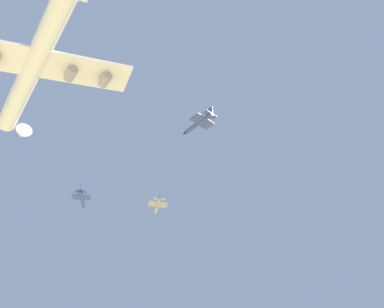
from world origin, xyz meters
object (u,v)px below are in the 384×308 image
Objects in this scene: chase_jet_high_escort at (199,123)px; chase_jet_trailing at (157,206)px; carrier_jet at (34,62)px; chase_jet_lead at (82,199)px.

chase_jet_trailing is at bearing -21.73° from chase_jet_high_escort.
chase_jet_high_escort is (14.76, -54.28, -5.48)m from carrier_jet.
chase_jet_trailing is 47.92m from chase_jet_high_escort.
chase_jet_trailing is (-10.39, -33.14, -6.69)m from chase_jet_lead.
chase_jet_trailing is (60.93, -43.76, -12.83)m from carrier_jet.
carrier_jet is 5.04× the size of chase_jet_trailing.
chase_jet_trailing is at bearing -51.27° from carrier_jet.
carrier_jet reaches higher than chase_jet_lead.
carrier_jet is 72.37m from chase_jet_lead.
carrier_jet is at bearing 174.24° from chase_jet_lead.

